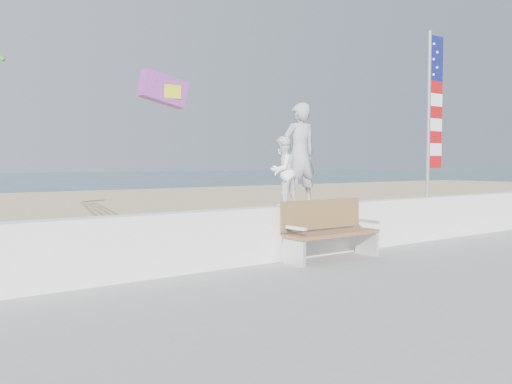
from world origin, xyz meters
The scene contains 8 objects.
ground centered at (0.00, 0.00, 0.00)m, with size 220.00×220.00×0.00m, color #2C4658.
sand centered at (0.00, 9.00, 0.04)m, with size 90.00×40.00×0.08m, color tan.
seawall centered at (0.00, 2.00, 0.63)m, with size 30.00×0.35×0.90m, color white.
adult centered at (1.28, 2.00, 1.96)m, with size 0.64×0.42×1.76m, color #9A999F.
child centered at (0.90, 2.00, 1.67)m, with size 0.57×0.45×1.18m, color white.
bench centered at (1.55, 1.55, 0.69)m, with size 1.80×0.57×1.00m.
flag centered at (5.01, 2.00, 2.99)m, with size 0.50×0.08×3.50m.
parafoil_kite centered at (0.28, 5.08, 3.32)m, with size 1.09×0.33×0.74m.
Camera 1 is at (-4.88, -5.07, 1.80)m, focal length 38.00 mm.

